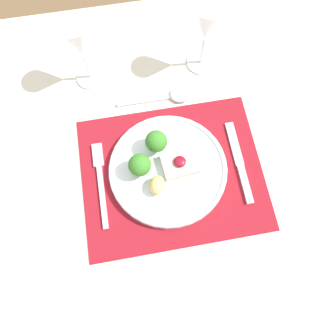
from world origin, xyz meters
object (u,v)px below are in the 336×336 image
at_px(dinner_plate, 166,168).
at_px(fork, 100,178).
at_px(wine_glass_near, 206,27).
at_px(wine_glass_far, 79,44).
at_px(knife, 241,167).
at_px(spoon, 173,96).

distance_m(dinner_plate, fork, 0.15).
bearing_deg(wine_glass_near, fork, -137.01).
bearing_deg(fork, wine_glass_far, 90.03).
relative_size(knife, spoon, 1.08).
relative_size(knife, wine_glass_far, 1.12).
relative_size(dinner_plate, wine_glass_far, 1.48).
relative_size(dinner_plate, fork, 1.32).
bearing_deg(dinner_plate, fork, 177.65).
distance_m(knife, spoon, 0.25).
bearing_deg(fork, spoon, 43.18).
bearing_deg(wine_glass_far, dinner_plate, -62.74).
relative_size(fork, wine_glass_far, 1.12).
xyz_separation_m(dinner_plate, fork, (-0.15, 0.01, -0.01)).
distance_m(fork, knife, 0.33).
bearing_deg(dinner_plate, knife, -7.93).
bearing_deg(knife, wine_glass_far, 134.77).
xyz_separation_m(wine_glass_near, wine_glass_far, (-0.29, 0.01, -0.00)).
xyz_separation_m(knife, wine_glass_near, (-0.03, 0.31, 0.12)).
distance_m(spoon, wine_glass_near, 0.18).
bearing_deg(knife, wine_glass_near, 94.49).
distance_m(dinner_plate, knife, 0.17).
xyz_separation_m(dinner_plate, knife, (0.17, -0.02, -0.01)).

